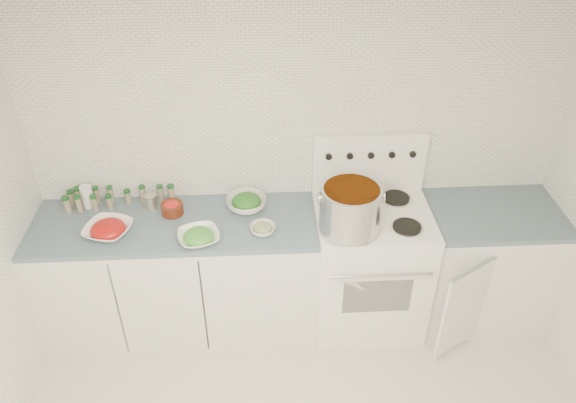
% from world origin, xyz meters
% --- Properties ---
extents(room_walls, '(3.54, 3.04, 2.52)m').
position_xyz_m(room_walls, '(0.00, 0.00, 1.56)').
color(room_walls, white).
rests_on(room_walls, ground).
extents(counter_left, '(1.85, 0.62, 0.90)m').
position_xyz_m(counter_left, '(-0.82, 1.19, 0.45)').
color(counter_left, white).
rests_on(counter_left, ground).
extents(stove, '(0.76, 0.70, 1.36)m').
position_xyz_m(stove, '(0.48, 1.19, 0.50)').
color(stove, white).
rests_on(stove, ground).
extents(counter_right, '(0.89, 0.83, 0.90)m').
position_xyz_m(counter_right, '(1.30, 1.19, 0.45)').
color(counter_right, white).
rests_on(counter_right, ground).
extents(stock_pot, '(0.40, 0.38, 0.29)m').
position_xyz_m(stock_pot, '(0.29, 1.02, 1.10)').
color(stock_pot, silver).
rests_on(stock_pot, stove).
extents(bowl_tomato, '(0.36, 0.36, 0.10)m').
position_xyz_m(bowl_tomato, '(-1.22, 1.09, 0.94)').
color(bowl_tomato, white).
rests_on(bowl_tomato, counter_left).
extents(bowl_snowpea, '(0.31, 0.31, 0.08)m').
position_xyz_m(bowl_snowpea, '(-0.64, 0.99, 0.94)').
color(bowl_snowpea, white).
rests_on(bowl_snowpea, counter_left).
extents(bowl_broccoli, '(0.34, 0.34, 0.11)m').
position_xyz_m(bowl_broccoli, '(-0.35, 1.32, 0.95)').
color(bowl_broccoli, white).
rests_on(bowl_broccoli, counter_left).
extents(bowl_zucchini, '(0.21, 0.21, 0.07)m').
position_xyz_m(bowl_zucchini, '(-0.25, 1.06, 0.93)').
color(bowl_zucchini, white).
rests_on(bowl_zucchini, counter_left).
extents(bowl_pepper, '(0.15, 0.15, 0.09)m').
position_xyz_m(bowl_pepper, '(-0.84, 1.30, 0.94)').
color(bowl_pepper, '#4F1C0D').
rests_on(bowl_pepper, counter_left).
extents(salt_canister, '(0.08, 0.08, 0.16)m').
position_xyz_m(salt_canister, '(-1.41, 1.41, 0.98)').
color(salt_canister, white).
rests_on(salt_canister, counter_left).
extents(tin_can, '(0.09, 0.09, 0.10)m').
position_xyz_m(tin_can, '(-0.99, 1.36, 0.95)').
color(tin_can, '#AEA493').
rests_on(tin_can, counter_left).
extents(spice_cluster, '(0.72, 0.15, 0.14)m').
position_xyz_m(spice_cluster, '(-1.28, 1.41, 0.96)').
color(spice_cluster, gray).
rests_on(spice_cluster, counter_left).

